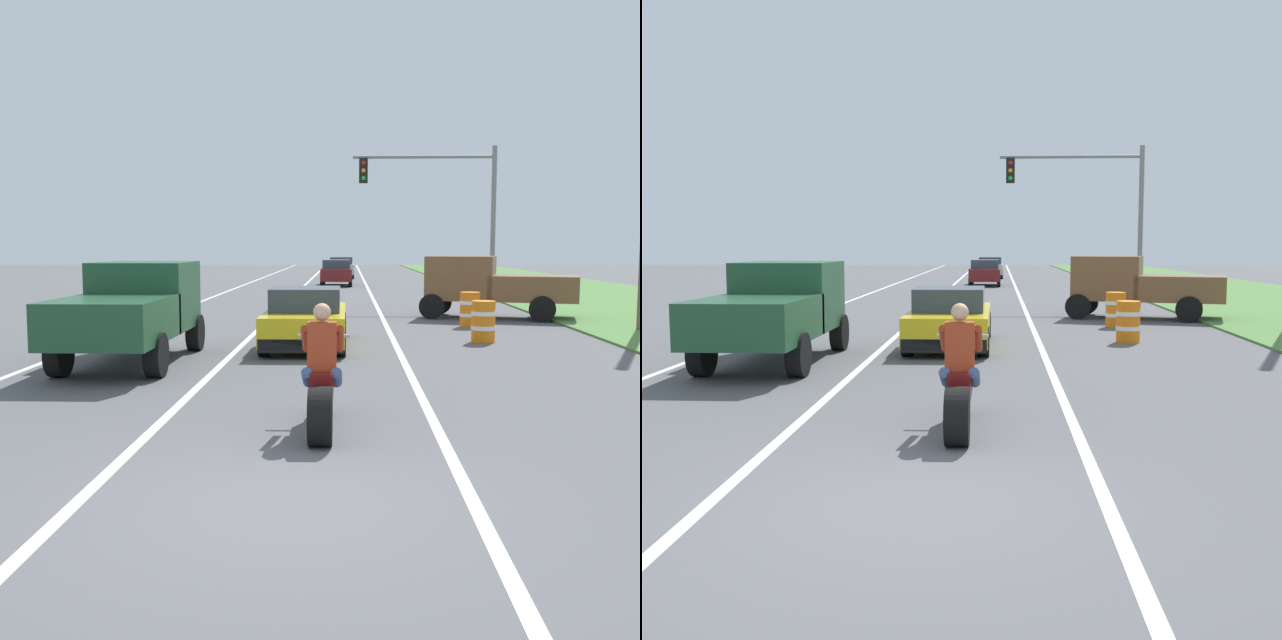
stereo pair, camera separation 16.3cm
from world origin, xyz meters
TOP-DOWN VIEW (x-y plane):
  - ground_plane at (0.00, 0.00)m, footprint 160.00×160.00m
  - lane_stripe_left_solid at (-5.40, 20.00)m, footprint 0.14×120.00m
  - lane_stripe_right_solid at (1.80, 20.00)m, footprint 0.14×120.00m
  - lane_stripe_centre_dashed at (-1.80, 20.00)m, footprint 0.14×120.00m
  - motorcycle_with_rider at (0.34, 2.56)m, footprint 0.70×2.21m
  - sports_car_yellow at (-0.29, 10.35)m, footprint 1.84×4.30m
  - pickup_truck_left_lane_dark_green at (-3.58, 7.87)m, footprint 2.02×4.80m
  - pickup_truck_right_shoulder_brown at (5.25, 17.17)m, footprint 5.14×3.14m
  - traffic_light_mast_near at (4.43, 21.36)m, footprint 5.35×0.34m
  - construction_barrel_nearest at (3.94, 11.23)m, footprint 0.58×0.58m
  - construction_barrel_mid at (4.17, 14.55)m, footprint 0.58×0.58m
  - distant_car_far_ahead at (0.06, 35.98)m, footprint 1.80×4.00m
  - distant_car_further_ahead at (0.26, 45.69)m, footprint 1.80×4.00m

SIDE VIEW (x-z plane):
  - ground_plane at x=0.00m, z-range 0.00..0.00m
  - lane_stripe_left_solid at x=-5.40m, z-range 0.00..0.01m
  - lane_stripe_right_solid at x=1.80m, z-range 0.00..0.01m
  - lane_stripe_centre_dashed at x=-1.80m, z-range 0.00..0.01m
  - construction_barrel_nearest at x=3.94m, z-range 0.00..1.00m
  - construction_barrel_mid at x=4.17m, z-range 0.00..1.00m
  - motorcycle_with_rider at x=0.34m, z-range -0.22..1.40m
  - sports_car_yellow at x=-0.29m, z-range -0.05..1.31m
  - distant_car_far_ahead at x=0.06m, z-range 0.02..1.52m
  - distant_car_further_ahead at x=0.26m, z-range 0.02..1.52m
  - pickup_truck_left_lane_dark_green at x=-3.58m, z-range 0.12..2.10m
  - pickup_truck_right_shoulder_brown at x=5.25m, z-range 0.12..2.10m
  - traffic_light_mast_near at x=4.43m, z-range 1.05..7.05m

